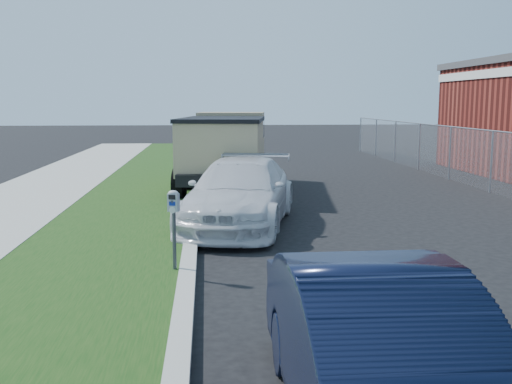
{
  "coord_description": "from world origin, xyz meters",
  "views": [
    {
      "loc": [
        -2.29,
        -9.76,
        2.63
      ],
      "look_at": [
        -1.4,
        1.0,
        1.0
      ],
      "focal_mm": 42.0,
      "sensor_mm": 36.0,
      "label": 1
    }
  ],
  "objects": [
    {
      "name": "white_wagon",
      "position": [
        -1.61,
        2.84,
        0.71
      ],
      "size": [
        3.04,
        5.21,
        1.42
      ],
      "primitive_type": "imported",
      "rotation": [
        0.0,
        0.0,
        -0.23
      ],
      "color": "silver",
      "rests_on": "ground"
    },
    {
      "name": "navy_sedan",
      "position": [
        -0.94,
        -5.49,
        0.66
      ],
      "size": [
        1.47,
        4.06,
        1.33
      ],
      "primitive_type": "imported",
      "rotation": [
        0.0,
        0.0,
        0.01
      ],
      "color": "black",
      "rests_on": "ground"
    },
    {
      "name": "chainlink_fence",
      "position": [
        6.0,
        7.0,
        1.26
      ],
      "size": [
        0.06,
        30.06,
        30.0
      ],
      "color": "slate",
      "rests_on": "ground"
    },
    {
      "name": "dump_truck",
      "position": [
        -1.7,
        8.28,
        1.29
      ],
      "size": [
        2.98,
        6.09,
        2.29
      ],
      "rotation": [
        0.0,
        0.0,
        -0.13
      ],
      "color": "black",
      "rests_on": "ground"
    },
    {
      "name": "parking_meter",
      "position": [
        -2.79,
        -0.93,
        1.0
      ],
      "size": [
        0.19,
        0.16,
        1.22
      ],
      "rotation": [
        0.0,
        0.0,
        -0.32
      ],
      "color": "#3F4247",
      "rests_on": "ground"
    },
    {
      "name": "ground",
      "position": [
        0.0,
        0.0,
        0.0
      ],
      "size": [
        120.0,
        120.0,
        0.0
      ],
      "primitive_type": "plane",
      "color": "black",
      "rests_on": "ground"
    },
    {
      "name": "streetside",
      "position": [
        -5.57,
        2.0,
        0.07
      ],
      "size": [
        6.12,
        50.0,
        0.15
      ],
      "color": "gray",
      "rests_on": "ground"
    }
  ]
}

